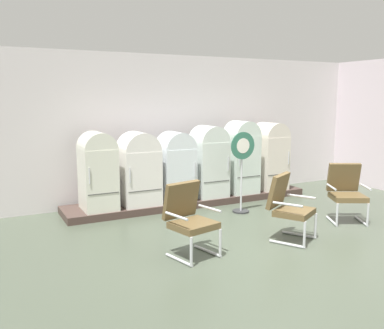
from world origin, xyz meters
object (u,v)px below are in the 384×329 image
Objects in this scene: refrigerator_3 at (209,159)px; armchair_left at (189,216)px; refrigerator_0 at (98,169)px; refrigerator_1 at (139,167)px; refrigerator_2 at (176,165)px; sign_stand at (242,171)px; refrigerator_4 at (242,155)px; refrigerator_5 at (270,154)px; armchair_right at (346,190)px; armchair_center at (288,204)px.

refrigerator_3 reaches higher than armchair_left.
refrigerator_0 reaches higher than refrigerator_1.
sign_stand is at bearing -45.46° from refrigerator_2.
sign_stand is (-0.61, -0.93, -0.15)m from refrigerator_4.
refrigerator_0 reaches higher than armchair_left.
refrigerator_3 is (2.32, -0.02, 0.02)m from refrigerator_0.
armchair_left is at bearing -142.93° from refrigerator_5.
refrigerator_4 is (0.78, -0.03, 0.05)m from refrigerator_3.
refrigerator_4 reaches higher than armchair_right.
refrigerator_1 is 2.32m from refrigerator_4.
sign_stand is (2.50, -0.98, -0.09)m from refrigerator_0.
refrigerator_2 is at bearing 105.00° from armchair_center.
refrigerator_0 is 1.56m from refrigerator_2.
refrigerator_1 is 3.81m from armchair_right.
refrigerator_1 is 0.94× the size of refrigerator_5.
refrigerator_1 is at bearing 179.04° from refrigerator_4.
refrigerator_5 is 3.10m from armchair_center.
refrigerator_2 is 0.89× the size of sign_stand.
refrigerator_2 is 0.89× the size of refrigerator_4.
armchair_center is (-1.64, -2.60, -0.37)m from refrigerator_5.
refrigerator_2 reaches higher than armchair_right.
refrigerator_1 is at bearing 150.50° from sign_stand.
armchair_left is 1.00× the size of armchair_right.
refrigerator_5 is (3.11, 0.00, 0.06)m from refrigerator_1.
refrigerator_3 is at bearing 0.70° from refrigerator_2.
sign_stand is at bearing -21.49° from refrigerator_0.
armchair_right is at bearing -36.81° from refrigerator_1.
refrigerator_5 reaches higher than sign_stand.
refrigerator_0 is 2.32m from refrigerator_3.
refrigerator_0 reaches higher than sign_stand.
armchair_left is (0.60, -2.50, -0.33)m from refrigerator_0.
armchair_right is 1.00× the size of armchair_center.
refrigerator_5 reaches higher than armchair_left.
refrigerator_3 is 0.95× the size of sign_stand.
refrigerator_2 is at bearing 179.06° from refrigerator_4.
armchair_right is (3.23, 0.20, 0.00)m from armchair_left.
refrigerator_4 reaches higher than armchair_left.
refrigerator_0 is at bearing 179.79° from refrigerator_5.
refrigerator_5 reaches higher than armchair_center.
refrigerator_5 is at bearing -0.21° from refrigerator_0.
refrigerator_5 is at bearing 0.02° from refrigerator_1.
refrigerator_0 is 1.04× the size of refrigerator_2.
armchair_right is at bearing -44.89° from refrigerator_2.
refrigerator_4 is at bearing 44.36° from armchair_left.
refrigerator_3 is at bearing -0.48° from refrigerator_0.
armchair_right is (-0.06, -2.28, -0.37)m from refrigerator_5.
refrigerator_0 is 4.48m from armchair_right.
armchair_right is 1.89m from sign_stand.
refrigerator_3 is (1.53, -0.00, 0.05)m from refrigerator_1.
armchair_left is 0.66× the size of sign_stand.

